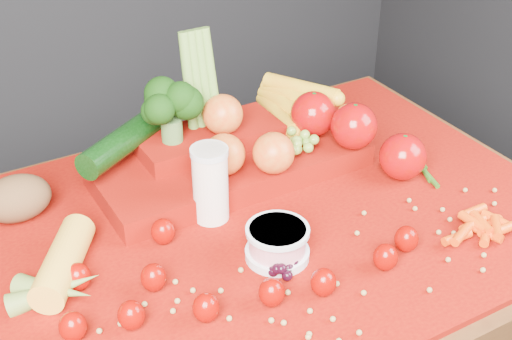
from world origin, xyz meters
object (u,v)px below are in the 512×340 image
yogurt_bowl (277,242)px  produce_mound (248,143)px  table (261,264)px  milk_glass (210,181)px

yogurt_bowl → produce_mound: produce_mound is taller
table → produce_mound: bearing=69.1°
milk_glass → produce_mound: 0.17m
table → yogurt_bowl: bearing=-107.5°
milk_glass → yogurt_bowl: milk_glass is taller
table → milk_glass: (-0.08, 0.04, 0.18)m
yogurt_bowl → table: bearing=72.5°
milk_glass → yogurt_bowl: 0.16m
table → produce_mound: 0.23m
table → yogurt_bowl: yogurt_bowl is taller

